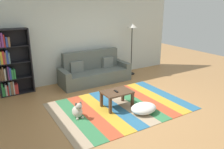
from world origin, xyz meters
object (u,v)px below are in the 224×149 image
object	(u,v)px
pouf	(144,108)
couch	(94,72)
dog	(78,111)
tv_remote	(116,91)
bookshelf	(10,64)
coffee_table	(117,94)
standing_lamp	(132,32)

from	to	relation	value
pouf	couch	bearing A→B (deg)	90.04
dog	tv_remote	world-z (taller)	tv_remote
bookshelf	dog	xyz separation A→B (m)	(1.02, -2.19, -0.71)
couch	bookshelf	xyz separation A→B (m)	(-2.42, 0.28, 0.53)
pouf	coffee_table	bearing A→B (deg)	122.36
coffee_table	dog	bearing A→B (deg)	179.00
coffee_table	pouf	xyz separation A→B (m)	(0.37, -0.58, -0.22)
pouf	tv_remote	size ratio (longest dim) A/B	4.24
standing_lamp	tv_remote	xyz separation A→B (m)	(-1.91, -2.01, -1.07)
bookshelf	pouf	world-z (taller)	bookshelf
pouf	standing_lamp	xyz separation A→B (m)	(1.51, 2.59, 1.38)
bookshelf	standing_lamp	world-z (taller)	bookshelf
pouf	tv_remote	world-z (taller)	tv_remote
pouf	tv_remote	xyz separation A→B (m)	(-0.40, 0.58, 0.31)
pouf	dog	distance (m)	1.53
bookshelf	coffee_table	xyz separation A→B (m)	(2.05, -2.21, -0.53)
pouf	bookshelf	bearing A→B (deg)	130.90
dog	tv_remote	size ratio (longest dim) A/B	2.65
couch	coffee_table	size ratio (longest dim) A/B	3.18
bookshelf	standing_lamp	size ratio (longest dim) A/B	1.01
tv_remote	pouf	bearing A→B (deg)	-52.29
standing_lamp	pouf	bearing A→B (deg)	-120.30
bookshelf	tv_remote	distance (m)	3.03
coffee_table	standing_lamp	size ratio (longest dim) A/B	0.40
couch	standing_lamp	world-z (taller)	standing_lamp
coffee_table	pouf	world-z (taller)	coffee_table
bookshelf	coffee_table	distance (m)	3.06
couch	dog	bearing A→B (deg)	-126.25
bookshelf	pouf	xyz separation A→B (m)	(2.42, -2.79, -0.75)
bookshelf	coffee_table	world-z (taller)	bookshelf
coffee_table	standing_lamp	bearing A→B (deg)	46.79
pouf	dog	xyz separation A→B (m)	(-1.40, 0.60, 0.04)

